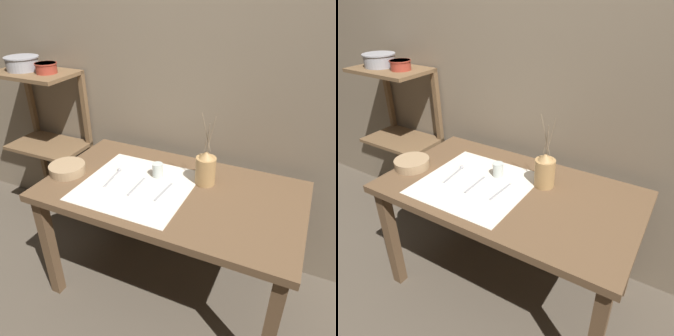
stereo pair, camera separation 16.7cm
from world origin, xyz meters
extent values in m
plane|color=brown|center=(0.00, 0.00, 0.00)|extent=(12.00, 12.00, 0.00)
cube|color=#7A6B56|center=(0.00, 0.49, 1.20)|extent=(7.00, 0.06, 2.40)
cube|color=brown|center=(0.00, 0.00, 0.71)|extent=(1.36, 0.76, 0.04)
cube|color=brown|center=(-0.62, -0.32, 0.34)|extent=(0.06, 0.06, 0.69)
cube|color=brown|center=(0.62, -0.32, 0.34)|extent=(0.06, 0.06, 0.69)
cube|color=brown|center=(-0.62, 0.32, 0.34)|extent=(0.06, 0.06, 0.69)
cube|color=brown|center=(0.62, 0.32, 0.34)|extent=(0.06, 0.06, 0.69)
cube|color=brown|center=(-1.09, 0.27, 1.16)|extent=(0.54, 0.34, 0.02)
cube|color=brown|center=(-1.09, 0.27, 0.65)|extent=(0.54, 0.34, 0.02)
cube|color=brown|center=(-1.34, 0.42, 0.59)|extent=(0.04, 0.04, 1.17)
cube|color=brown|center=(-0.84, 0.42, 0.59)|extent=(0.04, 0.04, 1.17)
cube|color=beige|center=(-0.18, -0.05, 0.73)|extent=(0.57, 0.55, 0.00)
cylinder|color=#A87F4C|center=(0.14, 0.13, 0.81)|extent=(0.11, 0.11, 0.15)
cone|color=#A87F4C|center=(0.14, 0.13, 0.90)|extent=(0.08, 0.08, 0.04)
cylinder|color=#847056|center=(0.14, 0.13, 0.98)|extent=(0.02, 0.02, 0.12)
cylinder|color=#847056|center=(0.14, 0.11, 1.03)|extent=(0.05, 0.03, 0.21)
cylinder|color=#847056|center=(0.16, 0.15, 1.01)|extent=(0.04, 0.01, 0.19)
cylinder|color=#847056|center=(0.16, 0.11, 1.00)|extent=(0.01, 0.03, 0.17)
cylinder|color=#9E7F5B|center=(-0.60, -0.09, 0.76)|extent=(0.20, 0.20, 0.05)
cylinder|color=#B7C1BC|center=(-0.12, 0.08, 0.77)|extent=(0.06, 0.06, 0.08)
cube|color=#939399|center=(-0.33, -0.05, 0.73)|extent=(0.03, 0.18, 0.00)
sphere|color=#939399|center=(-0.34, 0.04, 0.74)|extent=(0.02, 0.02, 0.02)
cube|color=#939399|center=(-0.17, -0.07, 0.73)|extent=(0.01, 0.18, 0.00)
cube|color=#939399|center=(-0.02, -0.05, 0.73)|extent=(0.03, 0.18, 0.00)
cylinder|color=#939399|center=(-1.18, 0.27, 1.22)|extent=(0.21, 0.21, 0.09)
cylinder|color=#939399|center=(-1.18, 0.27, 1.26)|extent=(0.22, 0.22, 0.01)
cylinder|color=#9E3828|center=(-0.98, 0.27, 1.21)|extent=(0.13, 0.13, 0.06)
cylinder|color=#9E3828|center=(-0.98, 0.27, 1.23)|extent=(0.14, 0.14, 0.01)
camera|label=1|loc=(0.59, -1.32, 1.67)|focal=35.00mm
camera|label=2|loc=(0.74, -1.24, 1.67)|focal=35.00mm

